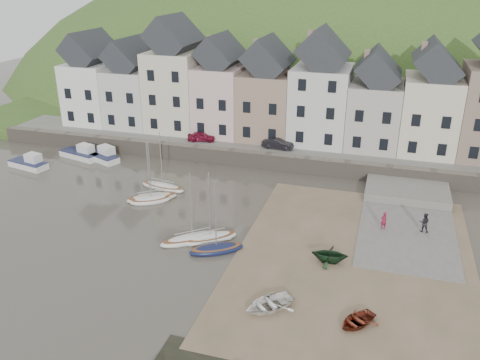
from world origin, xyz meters
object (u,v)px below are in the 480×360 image
(rowboat_green, at_px, (330,254))
(sailboat_0, at_px, (163,187))
(person_red, at_px, (384,220))
(car_right, at_px, (278,144))
(rowboat_white, at_px, (269,304))
(car_left, at_px, (201,137))
(person_dark, at_px, (424,223))
(rowboat_red, at_px, (357,321))

(rowboat_green, bearing_deg, sailboat_0, -120.66)
(person_red, height_order, car_right, car_right)
(rowboat_white, relative_size, rowboat_green, 1.27)
(rowboat_green, relative_size, car_left, 0.82)
(rowboat_white, relative_size, car_left, 1.04)
(rowboat_green, distance_m, car_right, 22.22)
(car_left, bearing_deg, person_red, -134.49)
(rowboat_green, distance_m, person_dark, 10.01)
(person_dark, relative_size, car_right, 0.48)
(rowboat_green, distance_m, person_red, 7.63)
(rowboat_red, distance_m, car_left, 34.35)
(rowboat_green, distance_m, rowboat_red, 7.33)
(sailboat_0, xyz_separation_m, rowboat_green, (18.24, -9.12, 0.53))
(rowboat_red, xyz_separation_m, person_red, (1.10, 13.47, 0.56))
(rowboat_red, height_order, car_left, car_left)
(sailboat_0, bearing_deg, rowboat_red, -37.38)
(sailboat_0, relative_size, rowboat_red, 2.27)
(sailboat_0, distance_m, car_right, 14.82)
(sailboat_0, height_order, rowboat_white, sailboat_0)
(sailboat_0, height_order, car_right, sailboat_0)
(car_left, bearing_deg, rowboat_green, -150.65)
(sailboat_0, relative_size, person_dark, 3.66)
(person_dark, xyz_separation_m, car_left, (-25.32, 13.26, 1.19))
(sailboat_0, xyz_separation_m, person_red, (21.97, -2.48, 0.65))
(sailboat_0, relative_size, car_left, 1.88)
(person_red, height_order, person_dark, person_dark)
(person_dark, height_order, car_right, car_right)
(person_red, bearing_deg, sailboat_0, -39.20)
(person_dark, xyz_separation_m, car_right, (-15.83, 13.26, 1.21))
(sailboat_0, relative_size, rowboat_green, 2.29)
(rowboat_white, bearing_deg, car_right, 145.95)
(rowboat_white, relative_size, rowboat_red, 1.25)
(car_right, bearing_deg, rowboat_green, -152.73)
(rowboat_white, height_order, rowboat_green, rowboat_green)
(sailboat_0, distance_m, person_dark, 25.38)
(rowboat_red, bearing_deg, car_right, 150.21)
(rowboat_white, distance_m, rowboat_green, 7.54)
(rowboat_white, height_order, person_red, person_red)
(rowboat_red, relative_size, person_red, 1.77)
(sailboat_0, height_order, car_left, sailboat_0)
(car_left, bearing_deg, person_dark, -130.18)
(rowboat_green, relative_size, person_red, 1.75)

